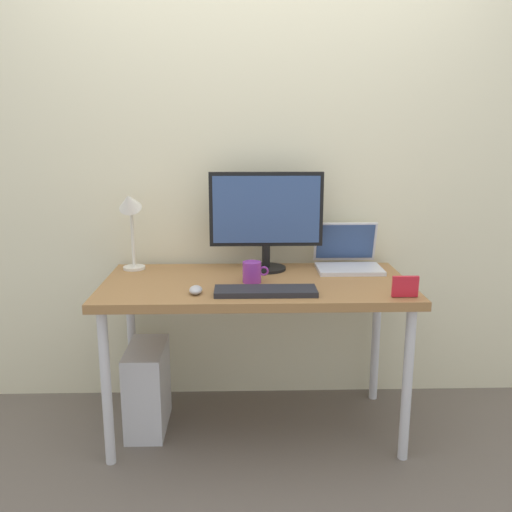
# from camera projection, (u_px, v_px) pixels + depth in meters

# --- Properties ---
(ground_plane) EXTENTS (6.00, 6.00, 0.00)m
(ground_plane) POSITION_uv_depth(u_px,v_px,m) (256.00, 427.00, 2.74)
(ground_plane) COLOR #665B51
(back_wall) EXTENTS (4.40, 0.04, 2.60)m
(back_wall) POSITION_uv_depth(u_px,v_px,m) (254.00, 157.00, 2.85)
(back_wall) COLOR beige
(back_wall) RESTS_ON ground_plane
(desk) EXTENTS (1.42, 0.69, 0.75)m
(desk) POSITION_uv_depth(u_px,v_px,m) (256.00, 295.00, 2.59)
(desk) COLOR olive
(desk) RESTS_ON ground_plane
(monitor) EXTENTS (0.56, 0.20, 0.49)m
(monitor) POSITION_uv_depth(u_px,v_px,m) (266.00, 215.00, 2.72)
(monitor) COLOR black
(monitor) RESTS_ON desk
(laptop) EXTENTS (0.32, 0.28, 0.23)m
(laptop) POSITION_uv_depth(u_px,v_px,m) (347.00, 257.00, 2.80)
(laptop) COLOR silver
(laptop) RESTS_ON desk
(desk_lamp) EXTENTS (0.11, 0.16, 0.41)m
(desk_lamp) POSITION_uv_depth(u_px,v_px,m) (130.00, 213.00, 2.70)
(desk_lamp) COLOR silver
(desk_lamp) RESTS_ON desk
(keyboard) EXTENTS (0.44, 0.14, 0.02)m
(keyboard) POSITION_uv_depth(u_px,v_px,m) (266.00, 291.00, 2.37)
(keyboard) COLOR #232328
(keyboard) RESTS_ON desk
(mouse) EXTENTS (0.06, 0.09, 0.03)m
(mouse) POSITION_uv_depth(u_px,v_px,m) (196.00, 290.00, 2.37)
(mouse) COLOR #B2B2B7
(mouse) RESTS_ON desk
(coffee_mug) EXTENTS (0.12, 0.09, 0.10)m
(coffee_mug) POSITION_uv_depth(u_px,v_px,m) (252.00, 272.00, 2.54)
(coffee_mug) COLOR purple
(coffee_mug) RESTS_ON desk
(photo_frame) EXTENTS (0.11, 0.02, 0.09)m
(photo_frame) POSITION_uv_depth(u_px,v_px,m) (405.00, 286.00, 2.31)
(photo_frame) COLOR red
(photo_frame) RESTS_ON desk
(computer_tower) EXTENTS (0.18, 0.36, 0.42)m
(computer_tower) POSITION_uv_depth(u_px,v_px,m) (147.00, 388.00, 2.70)
(computer_tower) COLOR silver
(computer_tower) RESTS_ON ground_plane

